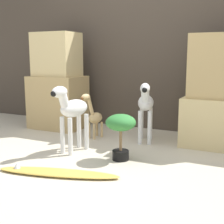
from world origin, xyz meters
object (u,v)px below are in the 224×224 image
(giraffe_figurine, at_px, (93,115))
(potted_palm_front, at_px, (121,128))
(surfboard, at_px, (57,172))
(zebra_left, at_px, (72,110))
(zebra_right, at_px, (146,104))

(giraffe_figurine, relative_size, potted_palm_front, 1.24)
(surfboard, bearing_deg, giraffe_figurine, 104.51)
(zebra_left, bearing_deg, surfboard, -68.73)
(zebra_right, distance_m, potted_palm_front, 0.72)
(zebra_left, distance_m, potted_palm_front, 0.58)
(zebra_left, distance_m, giraffe_figurine, 0.62)
(zebra_left, height_order, potted_palm_front, zebra_left)
(zebra_right, relative_size, giraffe_figurine, 1.26)
(zebra_right, bearing_deg, potted_palm_front, -89.68)
(zebra_right, xyz_separation_m, zebra_left, (-0.56, -0.70, 0.00))
(zebra_left, distance_m, surfboard, 0.78)
(zebra_left, relative_size, giraffe_figurine, 1.26)
(surfboard, bearing_deg, zebra_left, 111.27)
(giraffe_figurine, bearing_deg, zebra_left, -82.89)
(zebra_right, relative_size, zebra_left, 1.00)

